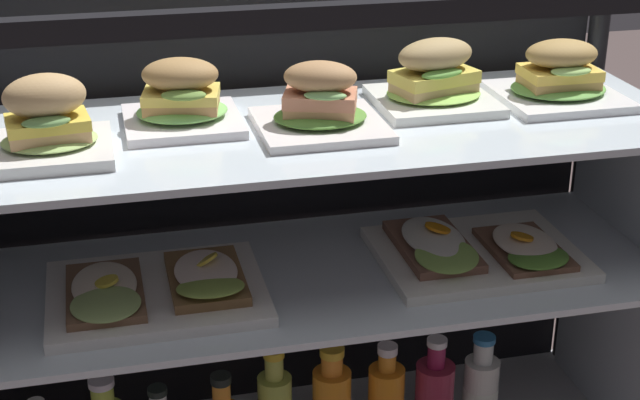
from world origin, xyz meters
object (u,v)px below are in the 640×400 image
object	(u,v)px
plated_roll_sandwich_far_right	(320,107)
juice_bottle_near_post	(480,397)
plated_roll_sandwich_right_of_center	(48,126)
plated_roll_sandwich_near_right_corner	(434,81)
plated_roll_sandwich_mid_right	(559,79)
open_sandwich_tray_right_of_center	(157,290)
plated_roll_sandwich_mid_left	(182,101)
open_sandwich_tray_mid_left	(476,250)

from	to	relation	value
plated_roll_sandwich_far_right	juice_bottle_near_post	size ratio (longest dim) A/B	0.86
plated_roll_sandwich_right_of_center	plated_roll_sandwich_near_right_corner	world-z (taller)	plated_roll_sandwich_right_of_center
plated_roll_sandwich_far_right	plated_roll_sandwich_mid_right	bearing A→B (deg)	6.96
plated_roll_sandwich_mid_right	open_sandwich_tray_right_of_center	bearing A→B (deg)	-175.05
plated_roll_sandwich_mid_left	juice_bottle_near_post	bearing A→B (deg)	-5.27
plated_roll_sandwich_mid_left	plated_roll_sandwich_near_right_corner	size ratio (longest dim) A/B	0.94
plated_roll_sandwich_right_of_center	plated_roll_sandwich_mid_left	distance (m)	0.22
plated_roll_sandwich_right_of_center	open_sandwich_tray_mid_left	world-z (taller)	plated_roll_sandwich_right_of_center
open_sandwich_tray_right_of_center	open_sandwich_tray_mid_left	xyz separation A→B (m)	(0.54, 0.01, 0.00)
plated_roll_sandwich_mid_left	plated_roll_sandwich_near_right_corner	distance (m)	0.41
open_sandwich_tray_mid_left	plated_roll_sandwich_near_right_corner	bearing A→B (deg)	132.70
plated_roll_sandwich_mid_left	open_sandwich_tray_mid_left	xyz separation A→B (m)	(0.48, -0.06, -0.28)
open_sandwich_tray_right_of_center	juice_bottle_near_post	bearing A→B (deg)	2.85
plated_roll_sandwich_mid_left	plated_roll_sandwich_mid_right	xyz separation A→B (m)	(0.62, -0.02, -0.00)
plated_roll_sandwich_mid_right	open_sandwich_tray_right_of_center	world-z (taller)	plated_roll_sandwich_mid_right
plated_roll_sandwich_mid_right	plated_roll_sandwich_mid_left	bearing A→B (deg)	178.49
plated_roll_sandwich_near_right_corner	open_sandwich_tray_right_of_center	size ratio (longest dim) A/B	0.56
plated_roll_sandwich_mid_right	juice_bottle_near_post	distance (m)	0.60
plated_roll_sandwich_mid_left	open_sandwich_tray_mid_left	distance (m)	0.56
plated_roll_sandwich_mid_left	plated_roll_sandwich_mid_right	world-z (taller)	plated_roll_sandwich_mid_left
open_sandwich_tray_mid_left	open_sandwich_tray_right_of_center	bearing A→B (deg)	-178.75
plated_roll_sandwich_far_right	plated_roll_sandwich_mid_right	size ratio (longest dim) A/B	0.96
plated_roll_sandwich_right_of_center	open_sandwich_tray_right_of_center	xyz separation A→B (m)	(0.13, 0.01, -0.29)
plated_roll_sandwich_mid_left	plated_roll_sandwich_mid_right	distance (m)	0.63
plated_roll_sandwich_right_of_center	plated_roll_sandwich_far_right	world-z (taller)	plated_roll_sandwich_right_of_center
plated_roll_sandwich_right_of_center	plated_roll_sandwich_mid_right	bearing A→B (deg)	4.93
plated_roll_sandwich_far_right	juice_bottle_near_post	bearing A→B (deg)	3.80
open_sandwich_tray_mid_left	juice_bottle_near_post	world-z (taller)	open_sandwich_tray_mid_left
plated_roll_sandwich_far_right	plated_roll_sandwich_near_right_corner	xyz separation A→B (m)	(0.21, 0.07, 0.01)
plated_roll_sandwich_right_of_center	plated_roll_sandwich_near_right_corner	size ratio (longest dim) A/B	0.91
plated_roll_sandwich_far_right	open_sandwich_tray_right_of_center	size ratio (longest dim) A/B	0.57
plated_roll_sandwich_far_right	open_sandwich_tray_mid_left	world-z (taller)	plated_roll_sandwich_far_right
plated_roll_sandwich_right_of_center	plated_roll_sandwich_mid_left	bearing A→B (deg)	23.87
plated_roll_sandwich_mid_left	open_sandwich_tray_right_of_center	bearing A→B (deg)	-129.72
plated_roll_sandwich_mid_left	plated_roll_sandwich_far_right	world-z (taller)	same
plated_roll_sandwich_right_of_center	open_sandwich_tray_mid_left	bearing A→B (deg)	1.96
plated_roll_sandwich_mid_right	open_sandwich_tray_mid_left	distance (m)	0.32
plated_roll_sandwich_far_right	open_sandwich_tray_mid_left	bearing A→B (deg)	0.76
plated_roll_sandwich_mid_right	juice_bottle_near_post	xyz separation A→B (m)	(-0.11, -0.03, -0.59)
plated_roll_sandwich_right_of_center	plated_roll_sandwich_mid_left	xyz separation A→B (m)	(0.20, 0.09, -0.00)
plated_roll_sandwich_mid_left	juice_bottle_near_post	distance (m)	0.79
plated_roll_sandwich_far_right	juice_bottle_near_post	xyz separation A→B (m)	(0.31, 0.02, -0.59)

